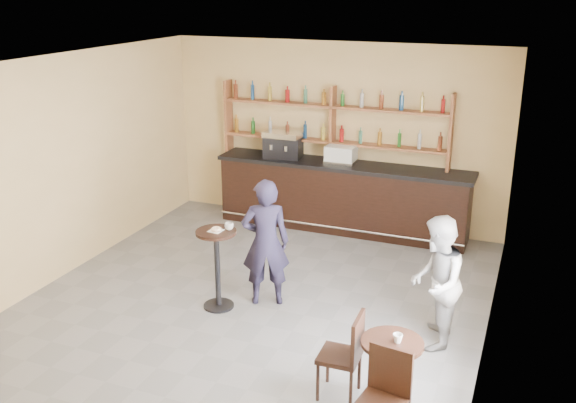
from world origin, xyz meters
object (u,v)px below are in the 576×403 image
at_px(espresso_machine, 283,145).
at_px(chair_west, 339,355).
at_px(pastry_case, 341,155).
at_px(patron_second, 436,283).
at_px(bar_counter, 342,197).
at_px(man_main, 266,242).
at_px(pedestal_table, 217,269).
at_px(cafe_table, 390,376).

height_order(espresso_machine, chair_west, espresso_machine).
height_order(espresso_machine, pastry_case, espresso_machine).
bearing_deg(pastry_case, patron_second, -55.76).
xyz_separation_m(bar_counter, man_main, (-0.14, -2.99, 0.27)).
xyz_separation_m(pedestal_table, patron_second, (2.81, 0.13, 0.26)).
height_order(pastry_case, patron_second, patron_second).
bearing_deg(pastry_case, chair_west, -72.41).
relative_size(pastry_case, pedestal_table, 0.46).
distance_m(pastry_case, man_main, 3.02).
bearing_deg(cafe_table, man_main, 141.39).
height_order(bar_counter, chair_west, bar_counter).
bearing_deg(cafe_table, bar_counter, 112.76).
height_order(bar_counter, patron_second, patron_second).
bearing_deg(pedestal_table, cafe_table, -26.39).
relative_size(espresso_machine, man_main, 0.37).
xyz_separation_m(cafe_table, chair_west, (-0.55, 0.05, 0.08)).
xyz_separation_m(pastry_case, patron_second, (2.18, -3.22, -0.54)).
height_order(bar_counter, pedestal_table, bar_counter).
height_order(pastry_case, cafe_table, pastry_case).
bearing_deg(man_main, pastry_case, -116.46).
xyz_separation_m(espresso_machine, pastry_case, (1.06, 0.00, -0.08)).
height_order(man_main, chair_west, man_main).
distance_m(bar_counter, pastry_case, 0.75).
height_order(pedestal_table, man_main, man_main).
distance_m(pastry_case, cafe_table, 5.15).
bearing_deg(pedestal_table, bar_counter, 78.65).
height_order(pedestal_table, chair_west, pedestal_table).
bearing_deg(pastry_case, man_main, -91.69).
bearing_deg(pastry_case, pedestal_table, -100.51).
distance_m(pastry_case, chair_west, 4.90).
distance_m(pastry_case, pedestal_table, 3.50).
relative_size(espresso_machine, patron_second, 0.40).
bearing_deg(bar_counter, chair_west, -73.05).
height_order(cafe_table, patron_second, patron_second).
xyz_separation_m(pedestal_table, chair_west, (2.08, -1.25, -0.07)).
relative_size(pedestal_table, cafe_table, 1.38).
relative_size(espresso_machine, chair_west, 0.67).
bearing_deg(bar_counter, man_main, -92.64).
distance_m(espresso_machine, man_main, 3.19).
bearing_deg(chair_west, cafe_table, 83.43).
distance_m(espresso_machine, pedestal_table, 3.49).
height_order(espresso_machine, cafe_table, espresso_machine).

